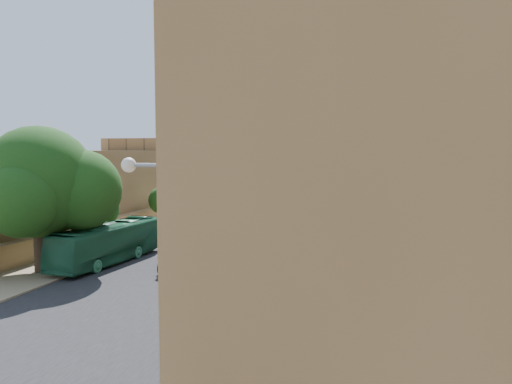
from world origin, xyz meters
The scene contains 34 objects.
ground centered at (0.00, 0.00, 0.00)m, with size 260.00×260.00×0.00m, color brown.
road_surface centered at (0.00, 30.00, 0.01)m, with size 14.00×140.00×0.01m, color black.
sidewalk_east centered at (9.50, 30.00, 0.01)m, with size 5.00×140.00×0.01m, color #7F6C53.
sidewalk_west centered at (-9.50, 30.00, 0.01)m, with size 5.00×140.00×0.01m, color #7F6C53.
kerb_east centered at (7.00, 30.00, 0.06)m, with size 0.25×140.00×0.12m, color #7F6C53.
kerb_west centered at (-7.00, 30.00, 0.06)m, with size 0.25×140.00×0.12m, color #7F6C53.
townhouse_a centered at (15.95, -3.00, 6.41)m, with size 9.00×14.00×16.40m.
townhouse_b centered at (15.95, 11.00, 5.66)m, with size 9.00×14.00×14.90m.
townhouse_c centered at (15.95, 25.00, 6.91)m, with size 9.00×14.00×17.40m.
townhouse_d centered at (15.95, 39.00, 6.16)m, with size 9.00×14.00×15.90m.
west_wall centered at (-12.50, 20.00, 0.90)m, with size 1.00×40.00×1.80m, color olive.
west_building_low centered at (-18.00, 18.00, 4.20)m, with size 10.00×28.00×8.40m, color brown.
west_building_mid centered at (-18.00, 44.00, 5.00)m, with size 10.00×22.00×10.00m, color olive.
church centered at (0.00, 78.61, 9.52)m, with size 28.00×22.50×36.30m.
ficus_tree centered at (-9.41, 4.01, 5.99)m, with size 10.13×9.32×10.13m.
street_tree_a centered at (-10.00, 12.00, 3.45)m, with size 3.35×3.35×5.16m.
street_tree_b centered at (-10.00, 24.00, 3.02)m, with size 2.94×2.94×4.52m.
street_tree_c centered at (-10.00, 36.00, 3.33)m, with size 3.23×3.23×4.97m.
street_tree_d centered at (-10.00, 48.00, 3.39)m, with size 3.30×3.30×5.07m.
streetlamp centered at (7.72, -12.00, 5.20)m, with size 2.11×0.44×8.22m.
red_truck centered at (-0.54, 7.65, 1.37)m, with size 2.64×5.51×3.11m.
olive_pickup centered at (4.87, 20.00, 0.91)m, with size 2.51×4.71×1.86m.
bus_green_north centered at (-6.50, 7.59, 1.54)m, with size 2.58×11.03×3.07m, color #216342.
bus_red_east centered at (4.00, 11.23, 1.53)m, with size 2.58×11.02×3.07m, color maroon.
bus_cream_east centered at (5.02, 22.14, 1.34)m, with size 2.26×9.64×2.69m, color beige.
car_blue_a centered at (-2.83, 14.23, 0.62)m, with size 1.47×3.64×1.24m, color #4084BA.
car_white_a centered at (-1.93, 28.22, 0.58)m, with size 1.23×3.54×1.17m, color silver.
car_cream centered at (4.39, 29.45, 0.61)m, with size 2.04×4.42×1.23m, color beige.
car_dkblue centered at (-5.00, 47.09, 0.66)m, with size 1.86×4.56×1.32m, color navy.
car_white_b centered at (0.50, 36.58, 0.64)m, with size 1.52×3.77×1.28m, color silver.
car_blue_b centered at (-3.22, 50.06, 0.68)m, with size 1.45×4.16×1.37m, color #2D619D.
pedestrian_a centered at (11.00, 4.59, 0.96)m, with size 0.70×0.46×1.92m, color #242126.
pedestrian_b centered at (9.96, -4.57, 0.77)m, with size 0.74×0.58×1.53m, color #342E28.
pedestrian_c centered at (9.10, 12.88, 0.76)m, with size 0.89×0.37×1.52m, color #3A3B3F.
Camera 1 is at (13.79, -25.09, 8.43)m, focal length 35.00 mm.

